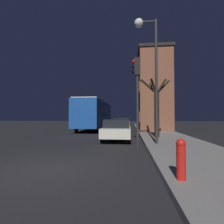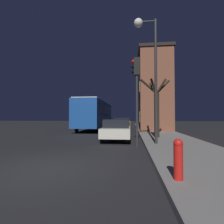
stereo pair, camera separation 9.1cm
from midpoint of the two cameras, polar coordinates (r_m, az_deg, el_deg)
The scene contains 11 objects.
ground_plane at distance 5.89m, azimuth -19.81°, elevation -16.91°, with size 120.00×120.00×0.00m, color black.
sidewalk at distance 5.87m, azimuth 32.40°, elevation -15.94°, with size 3.49×60.00×0.17m.
brick_building at distance 19.31m, azimuth 13.85°, elevation 7.03°, with size 3.43×4.23×8.50m.
streetlamp at distance 9.96m, azimuth 11.84°, elevation 18.35°, with size 1.21×0.48×6.67m.
traffic_light at distance 9.25m, azimuth 8.21°, elevation 9.29°, with size 0.43×0.24×4.63m.
bare_tree at distance 12.36m, azimuth 14.48°, elevation 1.57°, with size 2.15×1.56×4.00m.
bus at distance 21.44m, azimuth -5.27°, elevation -0.29°, with size 2.59×11.30×3.43m.
car_near_lane at distance 11.53m, azimuth 1.83°, elevation -5.71°, with size 1.77×3.81×1.41m.
car_mid_lane at distance 20.45m, azimuth 3.37°, elevation -3.89°, with size 1.81×4.78×1.41m.
car_far_lane at distance 28.48m, azimuth 4.27°, elevation -3.27°, with size 1.82×4.19×1.42m.
fire_hydrant at distance 4.28m, azimuth 21.41°, elevation -13.85°, with size 0.21×0.21×0.91m.
Camera 2 is at (2.53, -5.10, 1.57)m, focal length 28.00 mm.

